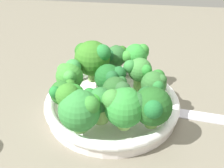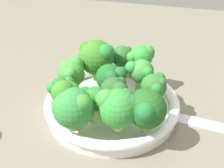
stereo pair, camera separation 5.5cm
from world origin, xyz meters
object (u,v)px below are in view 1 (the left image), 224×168
at_px(broccoli_floret_3, 99,102).
at_px(broccoli_floret_2, 155,84).
at_px(broccoli_floret_1, 110,78).
at_px(broccoli_floret_8, 117,90).
at_px(broccoli_floret_4, 150,106).
at_px(broccoli_floret_12, 78,107).
at_px(bowl, 112,105).
at_px(broccoli_floret_7, 92,58).
at_px(broccoli_floret_9, 123,106).
at_px(broccoli_floret_10, 136,56).
at_px(broccoli_floret_6, 63,93).
at_px(broccoli_floret_5, 70,75).
at_px(broccoli_floret_0, 116,57).
at_px(broccoli_floret_11, 139,71).

bearing_deg(broccoli_floret_3, broccoli_floret_2, 127.43).
height_order(broccoli_floret_1, broccoli_floret_8, broccoli_floret_1).
relative_size(broccoli_floret_4, broccoli_floret_12, 0.98).
bearing_deg(bowl, broccoli_floret_8, 26.06).
bearing_deg(broccoli_floret_4, broccoli_floret_8, -128.27).
xyz_separation_m(broccoli_floret_7, broccoli_floret_12, (0.14, 0.00, -0.01)).
relative_size(broccoli_floret_3, broccoli_floret_9, 0.87).
height_order(broccoli_floret_1, broccoli_floret_9, broccoli_floret_9).
bearing_deg(broccoli_floret_10, broccoli_floret_7, -68.14).
relative_size(broccoli_floret_6, broccoli_floret_10, 0.85).
bearing_deg(broccoli_floret_2, broccoli_floret_1, -97.85).
distance_m(bowl, broccoli_floret_9, 0.10).
xyz_separation_m(bowl, broccoli_floret_1, (-0.01, -0.01, 0.05)).
bearing_deg(broccoli_floret_9, broccoli_floret_3, -104.11).
height_order(broccoli_floret_5, broccoli_floret_6, broccoli_floret_5).
relative_size(broccoli_floret_7, broccoli_floret_10, 1.25).
xyz_separation_m(broccoli_floret_3, broccoli_floret_7, (-0.12, -0.03, 0.01)).
distance_m(broccoli_floret_2, broccoli_floret_9, 0.09).
bearing_deg(bowl, broccoli_floret_10, 157.84).
height_order(broccoli_floret_0, broccoli_floret_1, broccoli_floret_0).
bearing_deg(broccoli_floret_1, broccoli_floret_7, -138.01).
bearing_deg(broccoli_floret_2, broccoli_floret_0, -137.05).
relative_size(broccoli_floret_11, broccoli_floret_12, 0.86).
distance_m(broccoli_floret_1, broccoli_floret_5, 0.07).
relative_size(broccoli_floret_3, broccoli_floret_7, 0.74).
relative_size(broccoli_floret_1, broccoli_floret_10, 0.89).
relative_size(broccoli_floret_8, broccoli_floret_10, 0.87).
bearing_deg(broccoli_floret_2, broccoli_floret_5, -91.21).
xyz_separation_m(broccoli_floret_1, broccoli_floret_10, (-0.08, 0.04, 0.01)).
bearing_deg(broccoli_floret_5, broccoli_floret_0, 136.93).
xyz_separation_m(broccoli_floret_2, broccoli_floret_10, (-0.09, -0.04, 0.01)).
height_order(broccoli_floret_4, broccoli_floret_11, broccoli_floret_4).
distance_m(broccoli_floret_5, broccoli_floret_12, 0.10).
bearing_deg(broccoli_floret_3, broccoli_floret_9, 75.89).
xyz_separation_m(broccoli_floret_8, broccoli_floret_10, (-0.11, 0.03, 0.01)).
relative_size(broccoli_floret_1, broccoli_floret_2, 1.02).
relative_size(broccoli_floret_8, broccoli_floret_11, 0.89).
height_order(broccoli_floret_1, broccoli_floret_11, broccoli_floret_11).
distance_m(broccoli_floret_0, broccoli_floret_3, 0.15).
bearing_deg(bowl, broccoli_floret_9, 20.00).
xyz_separation_m(broccoli_floret_6, broccoli_floret_9, (0.03, 0.10, 0.00)).
bearing_deg(broccoli_floret_5, broccoli_floret_11, 103.07).
height_order(bowl, broccoli_floret_1, broccoli_floret_1).
bearing_deg(broccoli_floret_9, broccoli_floret_4, 100.05).
height_order(bowl, broccoli_floret_3, broccoli_floret_3).
bearing_deg(broccoli_floret_9, broccoli_floret_10, 176.76).
relative_size(broccoli_floret_1, broccoli_floret_9, 0.83).
height_order(broccoli_floret_0, broccoli_floret_9, broccoli_floret_9).
distance_m(broccoli_floret_4, broccoli_floret_8, 0.07).
bearing_deg(broccoli_floret_4, broccoli_floret_2, 174.14).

